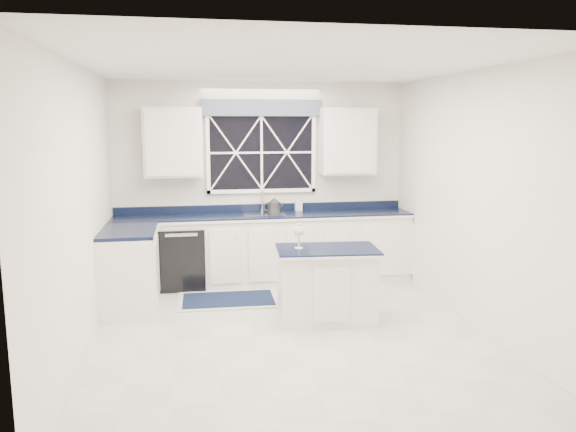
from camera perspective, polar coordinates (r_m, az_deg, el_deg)
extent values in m
plane|color=#BABAB5|center=(5.91, 0.25, -11.89)|extent=(4.50, 4.50, 0.00)
cube|color=silver|center=(7.77, -2.72, 3.52)|extent=(4.00, 0.10, 2.70)
cube|color=white|center=(7.62, -2.38, -3.45)|extent=(3.98, 0.60, 0.90)
cube|color=white|center=(6.82, -15.81, -5.36)|extent=(0.60, 1.00, 0.90)
cube|color=black|center=(7.53, -2.41, 0.04)|extent=(3.98, 0.64, 0.04)
cube|color=black|center=(7.57, -10.68, -4.01)|extent=(0.60, 0.58, 0.82)
cube|color=black|center=(7.71, -2.72, 6.46)|extent=(1.40, 0.02, 1.00)
cube|color=slate|center=(7.64, -2.70, 10.93)|extent=(1.65, 0.04, 0.22)
cube|color=white|center=(7.50, -11.60, 7.34)|extent=(0.75, 0.34, 0.90)
cube|color=white|center=(7.81, 6.07, 7.56)|extent=(0.75, 0.34, 0.90)
cylinder|color=#B1B1B3|center=(7.74, -2.63, 0.59)|extent=(0.05, 0.05, 0.04)
cylinder|color=#B1B1B3|center=(7.72, -2.63, 1.62)|extent=(0.02, 0.02, 0.28)
cylinder|color=#B1B1B3|center=(7.62, -2.55, 2.50)|extent=(0.02, 0.18, 0.02)
cube|color=white|center=(6.20, 3.96, -7.09)|extent=(1.08, 0.68, 0.78)
cube|color=black|center=(6.10, 4.01, -3.44)|extent=(1.13, 0.74, 0.03)
cube|color=#B0AFAB|center=(6.99, -6.07, -8.48)|extent=(1.26, 0.79, 0.01)
cube|color=#101B38|center=(6.98, -6.07, -8.40)|extent=(1.12, 0.65, 0.01)
cylinder|color=#313134|center=(7.65, -1.41, 0.88)|extent=(0.18, 0.18, 0.14)
cone|color=#313134|center=(7.64, -1.42, 1.64)|extent=(0.14, 0.14, 0.06)
torus|color=#313134|center=(7.64, -2.10, 0.94)|extent=(0.12, 0.02, 0.12)
cylinder|color=#313134|center=(7.66, -0.66, 1.06)|extent=(0.07, 0.02, 0.09)
cylinder|color=silver|center=(6.07, 1.11, -3.27)|extent=(0.09, 0.09, 0.01)
cylinder|color=silver|center=(6.06, 1.11, -2.58)|extent=(0.01, 0.01, 0.14)
ellipsoid|color=silver|center=(6.03, 1.11, -1.47)|extent=(0.11, 0.11, 0.14)
cylinder|color=#E7D67A|center=(6.04, 1.11, -1.71)|extent=(0.09, 0.09, 0.06)
imported|color=silver|center=(7.81, 1.07, 1.31)|extent=(0.10, 0.10, 0.21)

